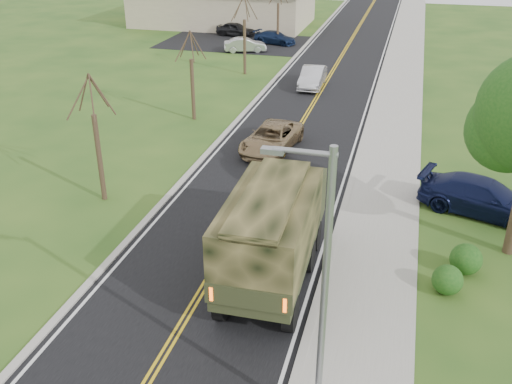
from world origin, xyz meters
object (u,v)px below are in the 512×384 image
at_px(suv_champagne, 271,138).
at_px(pickup_navy, 482,197).
at_px(sedan_silver, 312,77).
at_px(military_truck, 274,226).

relative_size(suv_champagne, pickup_navy, 0.94).
xyz_separation_m(suv_champagne, pickup_navy, (10.96, -4.89, 0.08)).
bearing_deg(pickup_navy, suv_champagne, 82.86).
relative_size(sedan_silver, pickup_navy, 0.84).
xyz_separation_m(military_truck, sedan_silver, (-3.13, 25.79, -1.46)).
height_order(suv_champagne, sedan_silver, sedan_silver).
bearing_deg(military_truck, suv_champagne, 102.96).
bearing_deg(military_truck, sedan_silver, 95.80).
distance_m(military_truck, suv_champagne, 12.82).
xyz_separation_m(sedan_silver, pickup_navy, (10.99, -18.34, 0.04)).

